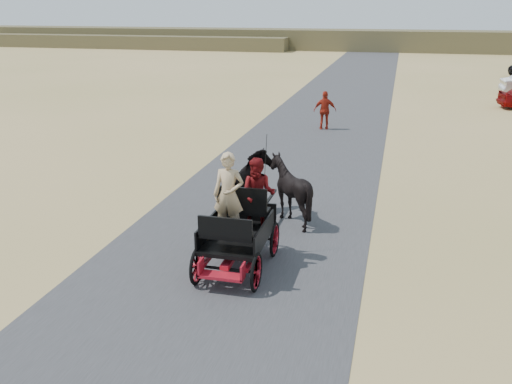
% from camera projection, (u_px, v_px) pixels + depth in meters
% --- Properties ---
extents(ground, '(140.00, 140.00, 0.00)m').
position_uv_depth(ground, '(222.00, 269.00, 12.21)').
color(ground, tan).
extents(road, '(6.00, 140.00, 0.01)m').
position_uv_depth(road, '(222.00, 269.00, 12.20)').
color(road, '#38383A').
rests_on(road, ground).
extents(ridge_far, '(140.00, 6.00, 2.40)m').
position_uv_depth(ridge_far, '(375.00, 40.00, 68.91)').
color(ridge_far, brown).
rests_on(ridge_far, ground).
extents(ridge_near, '(40.00, 4.00, 1.60)m').
position_uv_depth(ridge_near, '(133.00, 42.00, 72.30)').
color(ridge_near, brown).
rests_on(ridge_near, ground).
extents(carriage, '(1.30, 2.40, 0.72)m').
position_uv_depth(carriage, '(238.00, 252.00, 12.19)').
color(carriage, black).
rests_on(carriage, ground).
extents(horse_left, '(0.91, 2.01, 1.70)m').
position_uv_depth(horse_left, '(249.00, 187.00, 14.92)').
color(horse_left, black).
rests_on(horse_left, ground).
extents(horse_right, '(1.37, 1.54, 1.70)m').
position_uv_depth(horse_right, '(290.00, 190.00, 14.67)').
color(horse_right, black).
rests_on(horse_right, ground).
extents(driver_man, '(0.66, 0.43, 1.80)m').
position_uv_depth(driver_man, '(229.00, 195.00, 11.88)').
color(driver_man, tan).
rests_on(driver_man, carriage).
extents(passenger_woman, '(0.77, 0.60, 1.58)m').
position_uv_depth(passenger_woman, '(258.00, 194.00, 12.31)').
color(passenger_woman, '#660C0F').
rests_on(passenger_woman, carriage).
extents(pedestrian, '(1.07, 0.60, 1.73)m').
position_uv_depth(pedestrian, '(325.00, 110.00, 25.53)').
color(pedestrian, maroon).
rests_on(pedestrian, ground).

